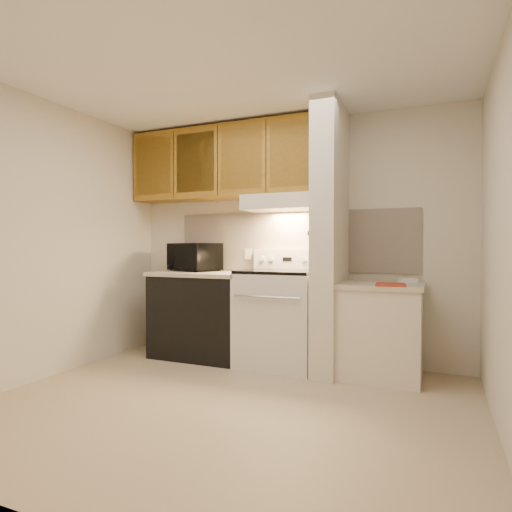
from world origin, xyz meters
The scene contains 50 objects.
floor centered at (0.00, 0.00, 0.00)m, with size 3.60×3.60×0.00m, color tan.
ceiling centered at (0.00, 0.00, 2.50)m, with size 3.60×3.60×0.00m, color white.
wall_back centered at (0.00, 1.50, 1.25)m, with size 3.60×0.02×2.50m, color beige.
wall_left centered at (-1.80, 0.00, 1.25)m, with size 0.02×3.00×2.50m, color beige.
wall_right centered at (1.80, 0.00, 1.25)m, with size 0.02×3.00×2.50m, color beige.
backsplash centered at (0.00, 1.49, 1.24)m, with size 2.60×0.02×0.63m, color white.
range_body centered at (0.00, 1.16, 0.46)m, with size 0.76×0.65×0.92m, color silver.
oven_window centered at (0.00, 0.84, 0.50)m, with size 0.50×0.01×0.30m, color black.
oven_handle centered at (0.00, 0.80, 0.72)m, with size 0.02×0.02×0.65m, color silver.
cooktop centered at (0.00, 1.16, 0.94)m, with size 0.74×0.64×0.03m, color black.
range_backguard centered at (0.00, 1.44, 1.05)m, with size 0.76×0.08×0.20m, color silver.
range_display centered at (0.00, 1.40, 1.05)m, with size 0.10×0.01×0.04m, color black.
range_knob_left_outer centered at (-0.28, 1.40, 1.05)m, with size 0.05×0.05×0.02m, color silver.
range_knob_left_inner centered at (-0.18, 1.40, 1.05)m, with size 0.05×0.05×0.02m, color silver.
range_knob_right_inner centered at (0.18, 1.40, 1.05)m, with size 0.05×0.05×0.02m, color silver.
range_knob_right_outer centered at (0.28, 1.40, 1.05)m, with size 0.05×0.05×0.02m, color silver.
dishwasher_front centered at (-0.88, 1.17, 0.43)m, with size 1.00×0.63×0.87m, color black.
left_countertop centered at (-0.88, 1.17, 0.89)m, with size 1.04×0.67×0.04m, color beige.
spoon_rest centered at (-0.85, 1.36, 0.92)m, with size 0.22×0.07×0.02m, color black.
teal_jar centered at (-1.23, 1.39, 0.96)m, with size 0.09×0.09×0.10m, color #21555A.
outlet centered at (-0.48, 1.48, 1.10)m, with size 0.08×0.01×0.12m, color beige.
microwave centered at (-1.07, 1.31, 1.06)m, with size 0.56×0.38×0.31m, color black.
partition_pillar centered at (0.51, 1.15, 1.25)m, with size 0.22×0.70×2.50m, color beige.
pillar_trim centered at (0.39, 1.15, 1.30)m, with size 0.01×0.70×0.04m, color olive.
knife_strip centered at (0.39, 1.10, 1.32)m, with size 0.02×0.42×0.04m, color black.
knife_blade_a centered at (0.38, 0.95, 1.22)m, with size 0.01×0.04×0.16m, color silver.
knife_handle_a centered at (0.38, 0.93, 1.37)m, with size 0.02×0.02×0.10m, color black.
knife_blade_b centered at (0.38, 1.03, 1.21)m, with size 0.01×0.04×0.18m, color silver.
knife_handle_b centered at (0.38, 1.01, 1.37)m, with size 0.02×0.02×0.10m, color black.
knife_blade_c centered at (0.38, 1.11, 1.20)m, with size 0.01×0.04×0.20m, color silver.
knife_handle_c centered at (0.38, 1.11, 1.37)m, with size 0.02×0.02×0.10m, color black.
knife_blade_d centered at (0.38, 1.18, 1.22)m, with size 0.01×0.04×0.16m, color silver.
knife_handle_d centered at (0.38, 1.17, 1.37)m, with size 0.02×0.02×0.10m, color black.
knife_blade_e centered at (0.38, 1.26, 1.21)m, with size 0.01×0.04×0.18m, color silver.
knife_handle_e centered at (0.38, 1.26, 1.37)m, with size 0.02×0.02×0.10m, color black.
oven_mitt centered at (0.38, 1.32, 1.19)m, with size 0.03×0.11×0.25m, color gray.
right_cab_base centered at (0.97, 1.15, 0.40)m, with size 0.70×0.60×0.81m, color beige.
right_countertop centered at (0.97, 1.15, 0.83)m, with size 0.74×0.64×0.04m, color beige.
red_folder centered at (1.07, 1.00, 0.86)m, with size 0.25×0.34×0.01m, color #A3321C.
white_box centered at (1.19, 1.33, 0.87)m, with size 0.15×0.10×0.04m, color white.
range_hood centered at (0.00, 1.28, 1.62)m, with size 0.78×0.44×0.15m, color beige.
hood_lip centered at (0.00, 1.07, 1.58)m, with size 0.78×0.04×0.06m, color beige.
upper_cabinets centered at (-0.69, 1.32, 2.08)m, with size 2.18×0.33×0.77m, color olive.
cab_door_a centered at (-1.51, 1.17, 2.08)m, with size 0.46×0.01×0.63m, color olive.
cab_gap_a centered at (-1.23, 1.16, 2.08)m, with size 0.01×0.01×0.73m, color black.
cab_door_b centered at (-0.96, 1.17, 2.08)m, with size 0.46×0.01×0.63m, color olive.
cab_gap_b centered at (-0.69, 1.16, 2.08)m, with size 0.01×0.01×0.73m, color black.
cab_door_c centered at (-0.42, 1.17, 2.08)m, with size 0.46×0.01×0.63m, color olive.
cab_gap_c centered at (-0.14, 1.16, 2.08)m, with size 0.01×0.01×0.73m, color black.
cab_door_d centered at (0.13, 1.17, 2.08)m, with size 0.46×0.01×0.63m, color olive.
Camera 1 is at (1.43, -2.81, 1.18)m, focal length 30.00 mm.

